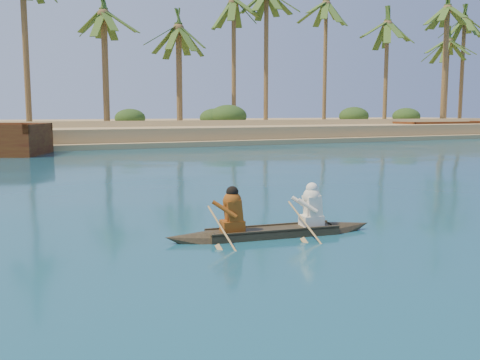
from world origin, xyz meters
name	(u,v)px	position (x,y,z in m)	size (l,w,h in m)	color
ground	(188,206)	(0.00, 0.00, 0.00)	(160.00, 160.00, 0.00)	#0B384A
sandy_embankment	(40,130)	(0.00, 46.89, 0.53)	(150.00, 51.00, 1.50)	tan
palm_grove	(48,45)	(0.00, 35.00, 8.00)	(110.00, 14.00, 16.00)	#34531D
shrub_cluster	(56,128)	(0.00, 31.50, 1.20)	(100.00, 6.00, 2.40)	#1E3D16
canoe	(273,225)	(0.40, -4.00, 0.23)	(4.41, 1.09, 1.20)	#3F3622
barge_right	(442,130)	(36.43, 27.00, 0.62)	(10.71, 3.63, 1.78)	#5E3814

